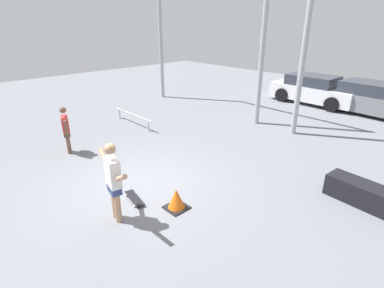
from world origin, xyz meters
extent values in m
plane|color=slate|center=(0.00, 0.00, 0.00)|extent=(36.00, 36.00, 0.00)
cylinder|color=tan|center=(0.88, -1.15, 0.41)|extent=(0.13, 0.13, 0.83)
cylinder|color=tan|center=(1.06, -1.19, 0.41)|extent=(0.13, 0.13, 0.83)
cube|color=navy|center=(0.97, -1.17, 0.76)|extent=(0.40, 0.27, 0.18)
cube|color=silver|center=(0.97, -1.17, 1.13)|extent=(0.46, 0.29, 0.60)
sphere|color=tan|center=(0.97, -1.17, 1.65)|extent=(0.23, 0.23, 0.23)
cylinder|color=tan|center=(0.47, -1.08, 1.24)|extent=(0.54, 0.19, 0.36)
cylinder|color=tan|center=(1.46, -1.26, 1.24)|extent=(0.54, 0.19, 0.36)
cube|color=black|center=(0.61, -0.51, 0.07)|extent=(0.80, 0.36, 0.01)
cylinder|color=silver|center=(0.89, -0.45, 0.03)|extent=(0.06, 0.04, 0.05)
cylinder|color=silver|center=(0.85, -0.66, 0.03)|extent=(0.06, 0.04, 0.05)
cylinder|color=silver|center=(0.37, -0.35, 0.03)|extent=(0.06, 0.04, 0.05)
cylinder|color=silver|center=(0.33, -0.56, 0.03)|extent=(0.06, 0.04, 0.05)
cylinder|color=#B7BABF|center=(-4.19, 2.58, 0.42)|extent=(2.65, 0.09, 0.06)
cylinder|color=#B7BABF|center=(-5.28, 2.59, 0.21)|extent=(0.07, 0.07, 0.42)
cylinder|color=#B7BABF|center=(-3.10, 2.57, 0.21)|extent=(0.07, 0.07, 0.42)
cylinder|color=#A5A8AD|center=(-7.13, 6.42, 3.50)|extent=(0.20, 0.20, 7.00)
cylinder|color=#A5A8AD|center=(-0.84, 6.42, 3.50)|extent=(0.20, 0.20, 7.00)
cylinder|color=#A5A8AD|center=(0.84, 6.42, 3.50)|extent=(0.20, 0.20, 7.00)
cube|color=white|center=(-0.72, 11.16, 0.55)|extent=(4.24, 1.73, 0.73)
cube|color=#2D333D|center=(-0.89, 11.17, 1.17)|extent=(2.34, 1.58, 0.50)
cylinder|color=black|center=(0.60, 11.98, 0.35)|extent=(0.70, 0.23, 0.70)
cylinder|color=black|center=(0.58, 10.33, 0.35)|extent=(0.70, 0.23, 0.70)
cylinder|color=black|center=(-2.03, 12.00, 0.35)|extent=(0.70, 0.23, 0.70)
cylinder|color=black|center=(-2.04, 10.35, 0.35)|extent=(0.70, 0.23, 0.70)
cube|color=slate|center=(2.06, 11.28, 0.54)|extent=(4.65, 2.00, 0.74)
cube|color=#2D333D|center=(1.87, 11.29, 1.16)|extent=(2.59, 1.75, 0.52)
cylinder|color=black|center=(0.69, 12.21, 0.31)|extent=(0.62, 0.25, 0.61)
cylinder|color=black|center=(0.60, 10.50, 0.31)|extent=(0.62, 0.25, 0.61)
cylinder|color=brown|center=(-3.13, -0.51, 0.36)|extent=(0.12, 0.12, 0.71)
cylinder|color=brown|center=(-3.30, -0.46, 0.36)|extent=(0.12, 0.12, 0.71)
cube|color=#4C4238|center=(-3.22, -0.48, 0.66)|extent=(0.39, 0.29, 0.16)
cube|color=#DB3838|center=(-3.22, -0.48, 0.97)|extent=(0.45, 0.32, 0.52)
sphere|color=brown|center=(-3.22, -0.48, 1.42)|extent=(0.20, 0.20, 0.20)
cylinder|color=brown|center=(-2.95, -0.57, 0.95)|extent=(0.18, 0.14, 0.48)
cylinder|color=brown|center=(-3.48, -0.39, 0.95)|extent=(0.18, 0.14, 0.48)
cube|color=black|center=(1.54, 0.02, 0.01)|extent=(0.49, 0.49, 0.03)
cone|color=orange|center=(1.54, 0.02, 0.26)|extent=(0.39, 0.39, 0.46)
camera|label=1|loc=(5.98, -3.68, 3.99)|focal=28.00mm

